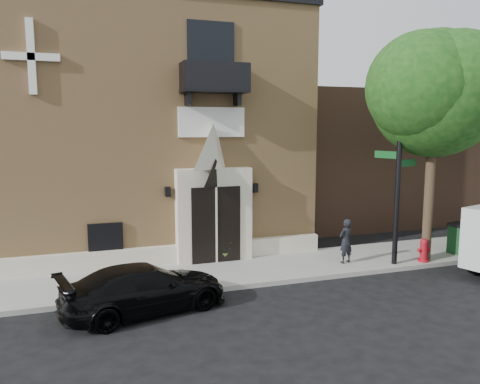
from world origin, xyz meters
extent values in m
plane|color=black|center=(0.00, 0.00, 0.00)|extent=(120.00, 120.00, 0.00)
cube|color=gray|center=(1.00, 1.50, 0.07)|extent=(42.00, 3.00, 0.15)
cube|color=tan|center=(-3.00, 8.00, 4.50)|extent=(12.00, 10.00, 9.00)
cube|color=black|center=(-3.00, 8.00, 9.15)|extent=(12.20, 10.20, 0.30)
cube|color=beige|center=(-3.00, 2.88, 0.45)|extent=(12.00, 0.30, 0.60)
cube|color=beige|center=(-1.00, 2.75, 1.75)|extent=(2.60, 0.55, 3.20)
pyramid|color=beige|center=(-1.00, 2.75, 4.10)|extent=(2.60, 0.55, 1.50)
cube|color=black|center=(-1.00, 2.46, 1.45)|extent=(1.70, 0.06, 2.60)
cube|color=beige|center=(-1.00, 2.42, 1.45)|extent=(0.06, 0.04, 2.60)
cube|color=white|center=(-1.00, 2.94, 4.90)|extent=(2.30, 0.10, 1.00)
cube|color=black|center=(-1.00, 2.55, 5.90)|extent=(2.20, 0.90, 0.10)
cube|color=black|center=(-1.00, 2.12, 6.35)|extent=(2.20, 0.06, 0.90)
cube|color=black|center=(-2.05, 2.55, 6.35)|extent=(0.06, 0.90, 0.90)
cube|color=black|center=(0.05, 2.55, 6.35)|extent=(0.06, 0.90, 0.90)
cube|color=black|center=(-1.00, 2.97, 7.10)|extent=(1.60, 0.08, 2.20)
cube|color=white|center=(-6.50, 2.92, 6.80)|extent=(0.22, 0.14, 2.20)
cube|color=white|center=(-6.50, 2.92, 6.80)|extent=(1.60, 0.14, 0.22)
cube|color=black|center=(-4.60, 2.95, 1.15)|extent=(1.10, 0.10, 1.00)
cube|color=#C84418|center=(-4.60, 2.98, 1.15)|extent=(0.85, 0.06, 0.75)
cube|color=black|center=(-2.55, 2.88, 2.60)|extent=(0.18, 0.18, 0.32)
cube|color=black|center=(0.55, 2.88, 2.60)|extent=(0.18, 0.18, 0.32)
cube|color=brown|center=(12.00, 9.00, 3.20)|extent=(18.00, 8.00, 6.40)
cylinder|color=#38281C|center=(6.00, 0.45, 2.25)|extent=(0.32, 0.32, 4.20)
sphere|color=#123B10|center=(6.00, 0.45, 5.82)|extent=(4.20, 4.20, 4.20)
sphere|color=#123B10|center=(6.80, 0.75, 5.52)|extent=(3.36, 3.36, 3.36)
sphere|color=#123B10|center=(5.30, 0.25, 6.02)|extent=(3.57, 3.57, 3.57)
sphere|color=#123B10|center=(6.20, -0.25, 6.22)|extent=(3.15, 3.15, 3.15)
imported|color=black|center=(-3.80, -0.77, 0.62)|extent=(4.59, 2.72, 1.25)
cylinder|color=black|center=(6.79, -0.99, 0.42)|extent=(0.89, 0.51, 0.84)
cylinder|color=black|center=(4.66, 0.39, 3.43)|extent=(0.18, 0.18, 6.57)
cube|color=#0D4C1C|center=(5.13, 0.55, 3.54)|extent=(0.90, 0.33, 0.24)
cube|color=#0D4C1C|center=(4.51, 0.86, 3.82)|extent=(0.33, 0.90, 0.24)
cylinder|color=maroon|center=(5.79, 0.30, 0.19)|extent=(0.37, 0.37, 0.08)
cylinder|color=maroon|center=(5.79, 0.30, 0.51)|extent=(0.27, 0.27, 0.56)
sphere|color=maroon|center=(5.79, 0.30, 0.83)|extent=(0.27, 0.27, 0.27)
cylinder|color=maroon|center=(5.79, 0.30, 0.56)|extent=(0.46, 0.12, 0.12)
cube|color=#0E3519|center=(8.28, 0.72, 0.66)|extent=(1.84, 1.30, 1.02)
cube|color=black|center=(8.28, 0.72, 1.21)|extent=(1.89, 1.35, 0.11)
imported|color=#536B2C|center=(-0.66, 2.62, 0.49)|extent=(0.62, 0.54, 0.68)
imported|color=black|center=(3.15, 1.02, 0.91)|extent=(0.63, 0.50, 1.51)
camera|label=1|loc=(-5.13, -12.51, 4.76)|focal=35.00mm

